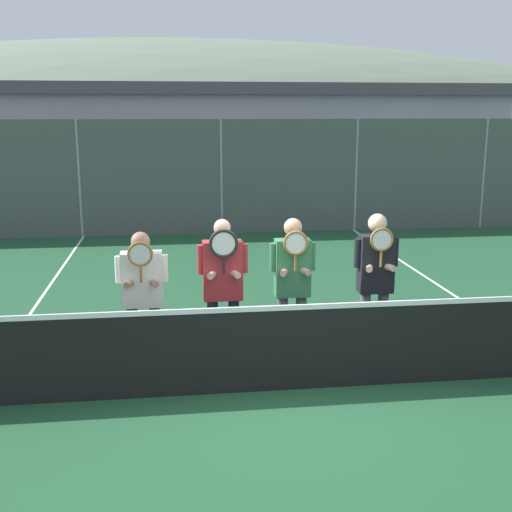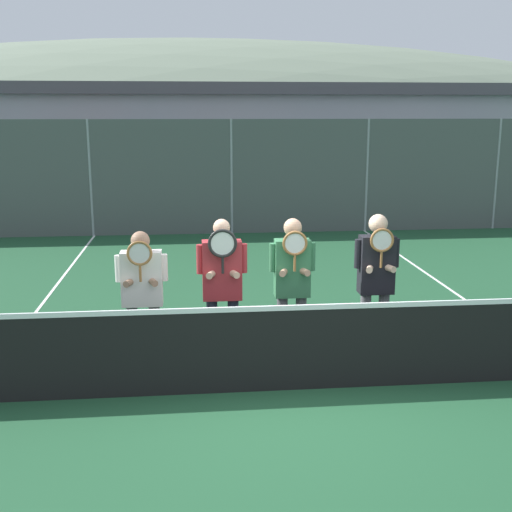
% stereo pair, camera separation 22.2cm
% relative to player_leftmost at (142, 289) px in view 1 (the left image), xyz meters
% --- Properties ---
extents(ground_plane, '(120.00, 120.00, 0.00)m').
position_rel_player_leftmost_xyz_m(ground_plane, '(1.60, -0.74, -1.01)').
color(ground_plane, '#1E4C2D').
extents(hill_distant, '(92.92, 51.62, 18.07)m').
position_rel_player_leftmost_xyz_m(hill_distant, '(1.60, 52.83, -1.01)').
color(hill_distant, slate).
rests_on(hill_distant, ground_plane).
extents(clubhouse_building, '(23.03, 5.50, 3.88)m').
position_rel_player_leftmost_xyz_m(clubhouse_building, '(-0.13, 14.83, 0.95)').
color(clubhouse_building, '#9EA3A8').
rests_on(clubhouse_building, ground_plane).
extents(fence_back, '(20.80, 0.06, 2.84)m').
position_rel_player_leftmost_xyz_m(fence_back, '(1.60, 8.71, 0.41)').
color(fence_back, gray).
rests_on(fence_back, ground_plane).
extents(tennis_net, '(9.25, 0.09, 1.08)m').
position_rel_player_leftmost_xyz_m(tennis_net, '(1.60, -0.74, -0.50)').
color(tennis_net, gray).
rests_on(tennis_net, ground_plane).
extents(court_line_left_sideline, '(0.05, 16.00, 0.01)m').
position_rel_player_leftmost_xyz_m(court_line_left_sideline, '(-1.83, 2.26, -1.01)').
color(court_line_left_sideline, white).
rests_on(court_line_left_sideline, ground_plane).
extents(court_line_right_sideline, '(0.05, 16.00, 0.01)m').
position_rel_player_leftmost_xyz_m(court_line_right_sideline, '(5.04, 2.26, -1.01)').
color(court_line_right_sideline, white).
rests_on(court_line_right_sideline, ground_plane).
extents(player_leftmost, '(0.61, 0.34, 1.69)m').
position_rel_player_leftmost_xyz_m(player_leftmost, '(0.00, 0.00, 0.00)').
color(player_leftmost, '#56565B').
rests_on(player_leftmost, ground_plane).
extents(player_center_left, '(0.59, 0.34, 1.83)m').
position_rel_player_leftmost_xyz_m(player_center_left, '(0.93, -0.07, 0.07)').
color(player_center_left, '#232838').
rests_on(player_center_left, ground_plane).
extents(player_center_right, '(0.55, 0.34, 1.81)m').
position_rel_player_leftmost_xyz_m(player_center_right, '(1.77, -0.01, 0.06)').
color(player_center_right, '#56565B').
rests_on(player_center_right, ground_plane).
extents(player_rightmost, '(0.55, 0.34, 1.85)m').
position_rel_player_leftmost_xyz_m(player_rightmost, '(2.78, -0.04, 0.08)').
color(player_rightmost, '#56565B').
rests_on(player_rightmost, ground_plane).
extents(car_left_of_center, '(4.29, 2.03, 1.68)m').
position_rel_player_leftmost_xyz_m(car_left_of_center, '(-0.57, 10.95, -0.14)').
color(car_left_of_center, maroon).
rests_on(car_left_of_center, ground_plane).
extents(car_center, '(4.38, 2.10, 1.70)m').
position_rel_player_leftmost_xyz_m(car_center, '(4.26, 10.54, -0.14)').
color(car_center, '#B2B7BC').
rests_on(car_center, ground_plane).
extents(car_right_of_center, '(4.73, 1.93, 1.86)m').
position_rel_player_leftmost_xyz_m(car_right_of_center, '(9.32, 11.03, -0.07)').
color(car_right_of_center, '#B2B7BC').
rests_on(car_right_of_center, ground_plane).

